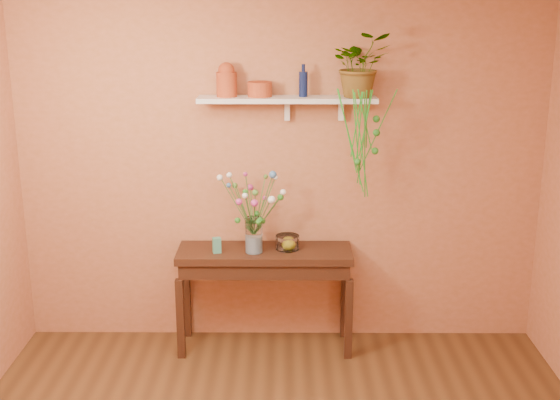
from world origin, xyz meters
TOP-DOWN VIEW (x-y plane):
  - room at (0.00, 0.00)m, footprint 4.04×4.04m
  - sideboard at (-0.12, 1.77)m, footprint 1.31×0.42m
  - wall_shelf at (0.06, 1.87)m, footprint 1.30×0.24m
  - terracotta_jug at (-0.39, 1.88)m, footprint 0.17×0.17m
  - terracotta_pot at (-0.15, 1.88)m, footprint 0.22×0.22m
  - blue_bottle at (0.17, 1.88)m, footprint 0.08×0.08m
  - spider_plant at (0.57, 1.86)m, footprint 0.47×0.42m
  - plant_fronds at (0.61, 1.70)m, footprint 0.42×0.33m
  - glass_vase at (-0.20, 1.71)m, footprint 0.13×0.13m
  - bouquet at (-0.19, 1.71)m, footprint 0.52×0.46m
  - glass_bowl at (0.05, 1.78)m, footprint 0.18×0.18m
  - lemon at (0.06, 1.77)m, footprint 0.08×0.08m
  - carton at (-0.47, 1.70)m, footprint 0.07×0.06m

SIDE VIEW (x-z plane):
  - sideboard at x=-0.12m, z-range 0.28..1.08m
  - lemon at x=0.06m, z-range 0.80..0.88m
  - glass_bowl at x=0.05m, z-range 0.79..0.90m
  - carton at x=-0.47m, z-range 0.80..0.92m
  - glass_vase at x=-0.20m, z-range 0.78..1.05m
  - bouquet at x=-0.19m, z-range 0.97..1.46m
  - room at x=0.00m, z-range 0.00..2.70m
  - plant_fronds at x=0.61m, z-range 1.27..2.08m
  - wall_shelf at x=0.06m, z-range 1.82..2.01m
  - terracotta_pot at x=-0.15m, z-range 1.94..2.05m
  - blue_bottle at x=0.17m, z-range 1.92..2.15m
  - terracotta_jug at x=-0.39m, z-range 1.93..2.18m
  - spider_plant at x=0.57m, z-range 1.94..2.40m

